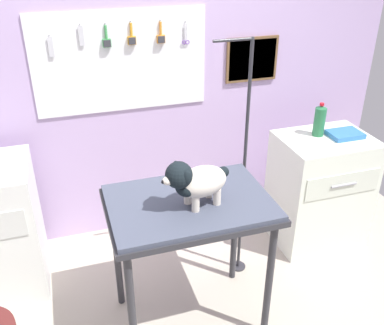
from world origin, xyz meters
The scene contains 7 objects.
rear_wall_panel centered at (0.00, 1.28, 1.16)m, with size 4.00×0.11×2.30m.
grooming_table centered at (0.01, 0.14, 0.80)m, with size 0.93×0.64×0.90m.
grooming_arm centered at (0.48, 0.48, 0.80)m, with size 0.30×0.11×1.70m.
dog centered at (0.02, 0.08, 1.06)m, with size 0.40×0.24×0.29m.
cabinet_right centered at (1.23, 0.65, 0.44)m, with size 0.68×0.54×0.89m.
soda_bottle centered at (1.19, 0.72, 1.00)m, with size 0.08×0.08×0.25m.
supply_tray centered at (1.37, 0.64, 0.90)m, with size 0.24×0.18×0.04m.
Camera 1 is at (-0.59, -1.81, 2.23)m, focal length 40.64 mm.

